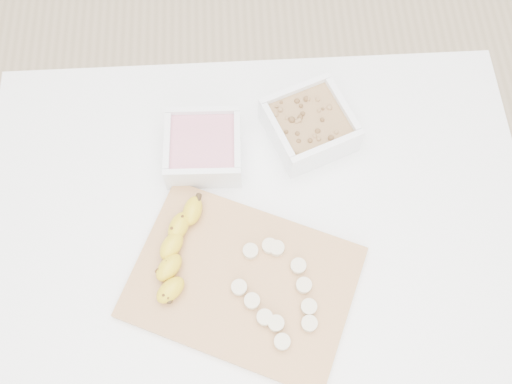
{
  "coord_description": "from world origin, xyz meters",
  "views": [
    {
      "loc": [
        -0.02,
        -0.36,
        1.72
      ],
      "look_at": [
        0.0,
        0.03,
        0.81
      ],
      "focal_mm": 40.0,
      "sensor_mm": 36.0,
      "label": 1
    }
  ],
  "objects_px": {
    "table": "(257,237)",
    "banana": "(177,251)",
    "cutting_board": "(243,282)",
    "bowl_granola": "(310,125)",
    "bowl_yogurt": "(203,147)"
  },
  "relations": [
    {
      "from": "bowl_granola",
      "to": "cutting_board",
      "type": "xyz_separation_m",
      "value": [
        -0.14,
        -0.29,
        -0.03
      ]
    },
    {
      "from": "bowl_yogurt",
      "to": "banana",
      "type": "height_order",
      "value": "bowl_yogurt"
    },
    {
      "from": "bowl_granola",
      "to": "cutting_board",
      "type": "height_order",
      "value": "bowl_granola"
    },
    {
      "from": "table",
      "to": "banana",
      "type": "distance_m",
      "value": 0.2
    },
    {
      "from": "cutting_board",
      "to": "banana",
      "type": "xyz_separation_m",
      "value": [
        -0.11,
        0.05,
        0.02
      ]
    },
    {
      "from": "table",
      "to": "bowl_yogurt",
      "type": "height_order",
      "value": "bowl_yogurt"
    },
    {
      "from": "cutting_board",
      "to": "banana",
      "type": "relative_size",
      "value": 1.94
    },
    {
      "from": "bowl_granola",
      "to": "table",
      "type": "bearing_deg",
      "value": -122.13
    },
    {
      "from": "banana",
      "to": "cutting_board",
      "type": "bearing_deg",
      "value": 0.36
    },
    {
      "from": "table",
      "to": "banana",
      "type": "relative_size",
      "value": 5.25
    },
    {
      "from": "bowl_yogurt",
      "to": "cutting_board",
      "type": "height_order",
      "value": "bowl_yogurt"
    },
    {
      "from": "table",
      "to": "bowl_granola",
      "type": "distance_m",
      "value": 0.24
    },
    {
      "from": "table",
      "to": "banana",
      "type": "xyz_separation_m",
      "value": [
        -0.14,
        -0.06,
        0.13
      ]
    },
    {
      "from": "table",
      "to": "cutting_board",
      "type": "height_order",
      "value": "cutting_board"
    },
    {
      "from": "bowl_yogurt",
      "to": "banana",
      "type": "distance_m",
      "value": 0.2
    }
  ]
}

